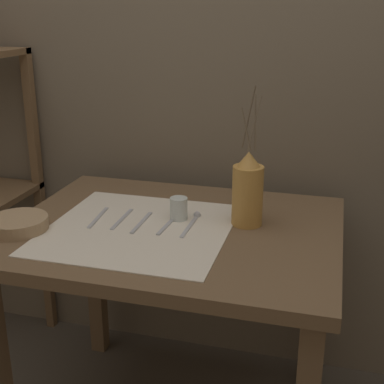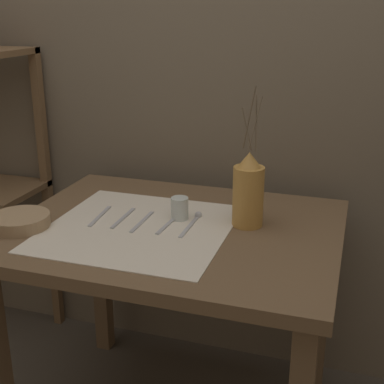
{
  "view_description": "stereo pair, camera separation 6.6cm",
  "coord_description": "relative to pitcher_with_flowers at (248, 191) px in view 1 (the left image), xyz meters",
  "views": [
    {
      "loc": [
        0.47,
        -1.49,
        1.44
      ],
      "look_at": [
        0.06,
        0.0,
        0.9
      ],
      "focal_mm": 50.0,
      "sensor_mm": 36.0,
      "label": 1
    },
    {
      "loc": [
        0.53,
        -1.47,
        1.44
      ],
      "look_at": [
        0.06,
        0.0,
        0.9
      ],
      "focal_mm": 50.0,
      "sensor_mm": 36.0,
      "label": 2
    }
  ],
  "objects": [
    {
      "name": "fork_inner",
      "position": [
        -0.4,
        -0.07,
        -0.11
      ],
      "size": [
        0.02,
        0.18,
        0.0
      ],
      "color": "#A8A8AD",
      "rests_on": "wooden_table"
    },
    {
      "name": "knife_center",
      "position": [
        -0.48,
        -0.09,
        -0.11
      ],
      "size": [
        0.03,
        0.18,
        0.0
      ],
      "color": "#A8A8AD",
      "rests_on": "wooden_table"
    },
    {
      "name": "spoon_inner",
      "position": [
        -0.17,
        -0.02,
        -0.11
      ],
      "size": [
        0.02,
        0.19,
        0.02
      ],
      "color": "#A8A8AD",
      "rests_on": "wooden_table"
    },
    {
      "name": "stone_wall_back",
      "position": [
        -0.22,
        0.44,
        0.31
      ],
      "size": [
        7.0,
        0.06,
        2.4
      ],
      "color": "#6B5E4C",
      "rests_on": "ground_plane"
    },
    {
      "name": "glass_tumbler_near",
      "position": [
        -0.22,
        -0.02,
        -0.07
      ],
      "size": [
        0.06,
        0.06,
        0.07
      ],
      "color": "silver",
      "rests_on": "wooden_table"
    },
    {
      "name": "wooden_table",
      "position": [
        -0.22,
        -0.08,
        -0.23
      ],
      "size": [
        1.04,
        0.82,
        0.78
      ],
      "color": "brown",
      "rests_on": "ground_plane"
    },
    {
      "name": "spoon_outer",
      "position": [
        -0.23,
        -0.02,
        -0.11
      ],
      "size": [
        0.03,
        0.19,
        0.02
      ],
      "color": "#A8A8AD",
      "rests_on": "wooden_table"
    },
    {
      "name": "linen_cloth",
      "position": [
        -0.32,
        -0.13,
        -0.11
      ],
      "size": [
        0.56,
        0.56,
        0.0
      ],
      "color": "beige",
      "rests_on": "wooden_table"
    },
    {
      "name": "wooden_bowl",
      "position": [
        -0.67,
        -0.24,
        -0.09
      ],
      "size": [
        0.18,
        0.18,
        0.04
      ],
      "color": "#9E7F5B",
      "rests_on": "wooden_table"
    },
    {
      "name": "fork_outer",
      "position": [
        -0.32,
        -0.09,
        -0.11
      ],
      "size": [
        0.01,
        0.18,
        0.0
      ],
      "color": "#A8A8AD",
      "rests_on": "wooden_table"
    },
    {
      "name": "pitcher_with_flowers",
      "position": [
        0.0,
        0.0,
        0.0
      ],
      "size": [
        0.1,
        0.1,
        0.44
      ],
      "color": "#B7843D",
      "rests_on": "wooden_table"
    }
  ]
}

